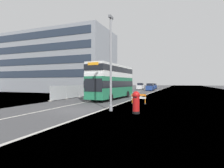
# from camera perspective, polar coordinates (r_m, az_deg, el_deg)

# --- Properties ---
(ground) EXTENTS (140.00, 280.00, 0.10)m
(ground) POSITION_cam_1_polar(r_m,az_deg,el_deg) (15.72, -9.71, -8.44)
(ground) COLOR #424244
(double_decker_bus) EXTENTS (3.15, 11.45, 4.88)m
(double_decker_bus) POSITION_cam_1_polar(r_m,az_deg,el_deg) (26.01, 0.13, 0.95)
(double_decker_bus) COLOR #1E6B47
(double_decker_bus) RESTS_ON ground
(lamppost_foreground) EXTENTS (0.29, 0.70, 7.95)m
(lamppost_foreground) POSITION_cam_1_polar(r_m,az_deg,el_deg) (15.08, -0.37, 5.64)
(lamppost_foreground) COLOR gray
(lamppost_foreground) RESTS_ON ground
(red_pillar_postbox) EXTENTS (0.60, 0.60, 1.72)m
(red_pillar_postbox) POSITION_cam_1_polar(r_m,az_deg,el_deg) (13.98, 7.64, -5.46)
(red_pillar_postbox) COLOR black
(red_pillar_postbox) RESTS_ON ground
(roadworks_barrier) EXTENTS (1.62, 0.50, 1.09)m
(roadworks_barrier) POSITION_cam_1_polar(r_m,az_deg,el_deg) (20.34, 8.46, -4.34)
(roadworks_barrier) COLOR orange
(roadworks_barrier) RESTS_ON ground
(construction_site_fence) EXTENTS (0.44, 24.00, 2.00)m
(construction_site_fence) POSITION_cam_1_polar(r_m,az_deg,el_deg) (33.87, -5.94, -1.92)
(construction_site_fence) COLOR #A8AAAD
(construction_site_fence) RESTS_ON ground
(car_oncoming_near) EXTENTS (1.94, 3.91, 2.29)m
(car_oncoming_near) POSITION_cam_1_polar(r_m,az_deg,el_deg) (44.94, 4.22, -1.18)
(car_oncoming_near) COLOR gray
(car_oncoming_near) RESTS_ON ground
(car_receding_mid) EXTENTS (2.04, 4.31, 2.12)m
(car_receding_mid) POSITION_cam_1_polar(r_m,az_deg,el_deg) (52.67, 12.01, -1.01)
(car_receding_mid) COLOR navy
(car_receding_mid) RESTS_ON ground
(car_receding_far) EXTENTS (1.92, 4.12, 2.18)m
(car_receding_far) POSITION_cam_1_polar(r_m,az_deg,el_deg) (60.37, 8.99, -0.79)
(car_receding_far) COLOR silver
(car_receding_far) RESTS_ON ground
(car_far_side) EXTENTS (2.02, 4.48, 2.02)m
(car_far_side) POSITION_cam_1_polar(r_m,az_deg,el_deg) (65.94, 13.06, -0.74)
(car_far_side) COLOR navy
(car_far_side) RESTS_ON ground
(bare_tree_far_verge_near) EXTENTS (2.58, 2.48, 4.67)m
(bare_tree_far_verge_near) POSITION_cam_1_polar(r_m,az_deg,el_deg) (54.83, -3.60, 0.53)
(bare_tree_far_verge_near) COLOR #4C3D2D
(bare_tree_far_verge_near) RESTS_ON ground
(bare_tree_far_verge_mid) EXTENTS (2.23, 2.25, 4.93)m
(bare_tree_far_verge_mid) POSITION_cam_1_polar(r_m,az_deg,el_deg) (64.23, 2.09, 0.50)
(bare_tree_far_verge_mid) COLOR #4C3D2D
(bare_tree_far_verge_mid) RESTS_ON ground
(backdrop_office_block) EXTENTS (31.66, 13.30, 15.00)m
(backdrop_office_block) POSITION_cam_1_polar(r_m,az_deg,el_deg) (50.90, -18.11, 6.25)
(backdrop_office_block) COLOR gray
(backdrop_office_block) RESTS_ON ground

